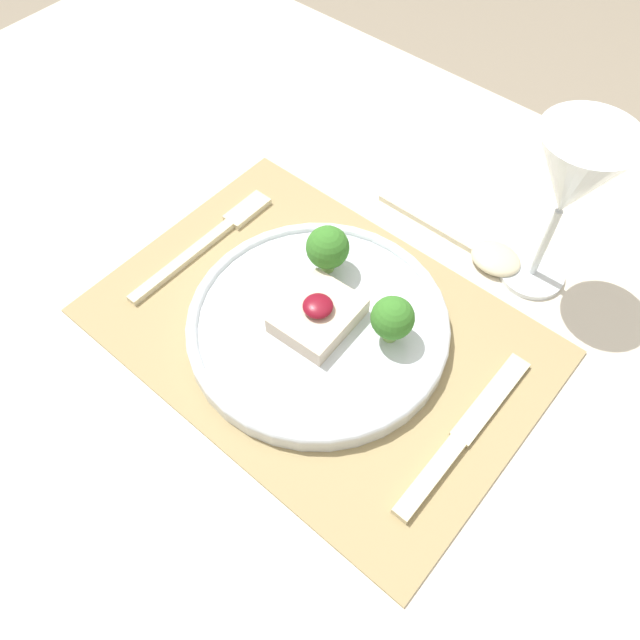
# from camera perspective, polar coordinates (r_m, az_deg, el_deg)

# --- Properties ---
(ground_plane) EXTENTS (8.00, 8.00, 0.00)m
(ground_plane) POSITION_cam_1_polar(r_m,az_deg,el_deg) (1.31, -0.09, -19.19)
(ground_plane) COLOR gray
(dining_table) EXTENTS (1.43, 0.90, 0.74)m
(dining_table) POSITION_cam_1_polar(r_m,az_deg,el_deg) (0.71, -0.16, -5.20)
(dining_table) COLOR beige
(dining_table) RESTS_ON ground_plane
(placemat) EXTENTS (0.43, 0.30, 0.00)m
(placemat) POSITION_cam_1_polar(r_m,az_deg,el_deg) (0.63, -0.18, -1.03)
(placemat) COLOR #9E895B
(placemat) RESTS_ON dining_table
(dinner_plate) EXTENTS (0.26, 0.26, 0.07)m
(dinner_plate) POSITION_cam_1_polar(r_m,az_deg,el_deg) (0.61, 0.23, -0.11)
(dinner_plate) COLOR silver
(dinner_plate) RESTS_ON placemat
(fork) EXTENTS (0.02, 0.20, 0.01)m
(fork) POSITION_cam_1_polar(r_m,az_deg,el_deg) (0.71, -9.85, 7.44)
(fork) COLOR beige
(fork) RESTS_ON placemat
(knife) EXTENTS (0.02, 0.20, 0.01)m
(knife) POSITION_cam_1_polar(r_m,az_deg,el_deg) (0.58, 12.35, -10.95)
(knife) COLOR beige
(knife) RESTS_ON placemat
(spoon) EXTENTS (0.18, 0.05, 0.02)m
(spoon) POSITION_cam_1_polar(r_m,az_deg,el_deg) (0.71, 14.62, 6.10)
(spoon) COLOR beige
(spoon) RESTS_ON dining_table
(wine_glass_near) EXTENTS (0.09, 0.09, 0.19)m
(wine_glass_near) POSITION_cam_1_polar(r_m,az_deg,el_deg) (0.61, 22.13, 11.76)
(wine_glass_near) COLOR white
(wine_glass_near) RESTS_ON dining_table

